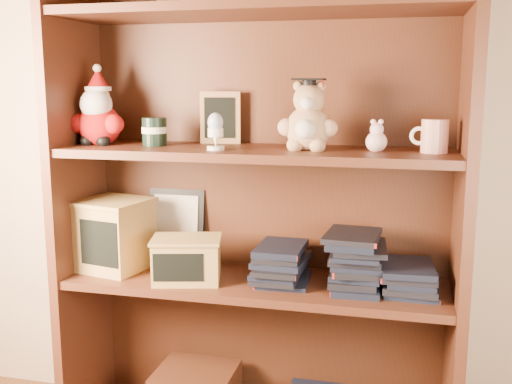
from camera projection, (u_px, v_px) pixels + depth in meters
bookcase at (259, 202)px, 1.83m from camera, size 1.20×0.35×1.60m
shelf_lower at (256, 283)px, 1.82m from camera, size 1.14×0.33×0.02m
shelf_upper at (256, 153)px, 1.75m from camera, size 1.14×0.33×0.02m
santa_plush at (98, 115)px, 1.84m from camera, size 0.18×0.13×0.25m
teachers_tin at (154, 131)px, 1.82m from camera, size 0.08×0.08×0.08m
chalkboard_plaque at (220, 119)px, 1.88m from camera, size 0.13×0.08×0.16m
egg_cup at (216, 130)px, 1.69m from camera, size 0.05×0.05×0.11m
grad_teddy_bear at (308, 122)px, 1.69m from camera, size 0.17×0.15×0.21m
pink_figurine at (376, 139)px, 1.66m from camera, size 0.06×0.06×0.09m
teacher_mug at (434, 136)px, 1.62m from camera, size 0.10×0.07×0.09m
certificate_frame at (176, 225)px, 2.00m from camera, size 0.19×0.05×0.24m
treats_box at (114, 234)px, 1.91m from camera, size 0.24×0.24×0.22m
pencils_box at (187, 259)px, 1.79m from camera, size 0.23×0.19×0.13m
book_stack_left at (281, 263)px, 1.79m from camera, size 0.14×0.20×0.11m
book_stack_mid at (356, 261)px, 1.73m from camera, size 0.14×0.20×0.16m
book_stack_right at (412, 278)px, 1.70m from camera, size 0.14×0.20×0.08m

